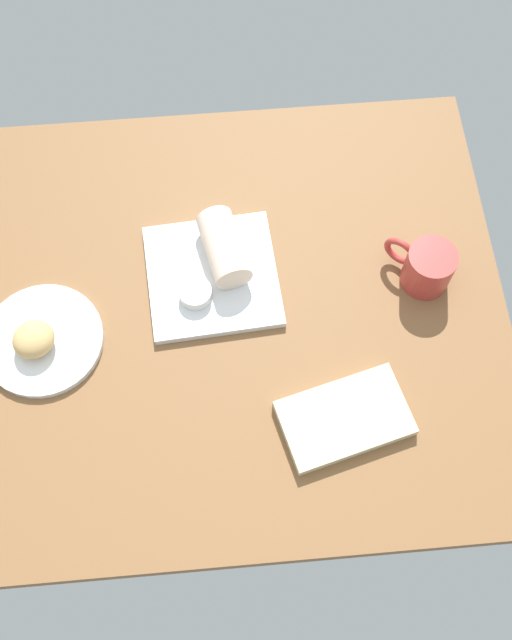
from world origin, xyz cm
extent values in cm
cube|color=brown|center=(0.00, 0.00, 2.00)|extent=(110.00, 90.00, 4.00)
cylinder|color=white|center=(-29.48, -3.66, 4.70)|extent=(21.63, 21.63, 1.40)
ellipsoid|color=tan|center=(-30.30, -4.71, 7.78)|extent=(10.29, 10.29, 4.77)
cube|color=white|center=(1.54, 6.55, 4.80)|extent=(25.32, 25.32, 1.60)
cylinder|color=silver|center=(-1.66, 2.25, 6.79)|extent=(5.96, 5.96, 2.39)
cylinder|color=#D05A2D|center=(-1.66, 2.25, 7.69)|extent=(4.89, 4.89, 0.40)
cylinder|color=beige|center=(4.09, 9.98, 9.05)|extent=(9.69, 15.05, 6.91)
cube|color=beige|center=(22.33, -22.75, 5.18)|extent=(24.06, 17.93, 2.35)
cylinder|color=#B23833|center=(40.73, 2.89, 8.51)|extent=(8.91, 8.91, 9.02)
cylinder|color=#96704B|center=(40.73, 2.89, 12.42)|extent=(7.31, 7.31, 0.40)
torus|color=#B23833|center=(36.19, 6.73, 8.51)|extent=(5.82, 5.19, 6.61)
camera|label=1|loc=(4.20, -57.31, 127.61)|focal=41.73mm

